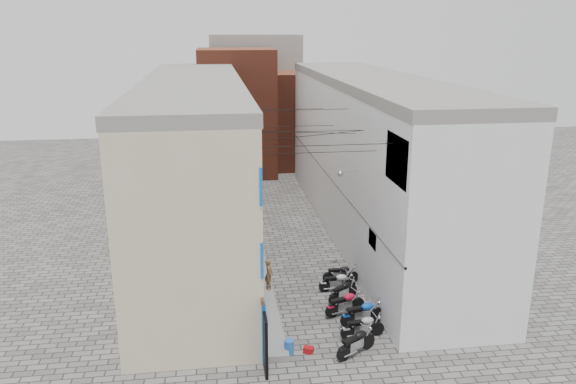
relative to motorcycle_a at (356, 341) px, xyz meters
name	(u,v)px	position (x,y,z in m)	size (l,w,h in m)	color
ground	(333,358)	(-0.89, -0.14, -0.54)	(90.00, 90.00, 0.00)	#53514E
plinth	(251,233)	(-2.94, 12.86, -0.42)	(0.90, 26.00, 0.25)	gray
building_left	(196,162)	(-5.87, 12.81, 3.96)	(5.10, 27.00, 9.00)	#C3B593
building_right	(372,156)	(4.11, 12.85, 3.96)	(5.94, 26.00, 9.00)	white
building_far_brick_left	(237,112)	(-2.89, 27.86, 4.46)	(6.00, 6.00, 10.00)	brown
building_far_brick_right	(294,119)	(2.11, 29.86, 3.46)	(5.00, 6.00, 8.00)	brown
building_far_concrete	(255,97)	(-0.89, 33.86, 4.96)	(8.00, 5.00, 11.00)	gray
far_shopfront	(265,165)	(-0.89, 25.06, 0.66)	(2.00, 0.30, 2.40)	black
overhead_wires	(301,129)	(-0.89, 7.50, 6.58)	(5.80, 13.02, 1.32)	black
motorcycle_a	(356,341)	(0.00, 0.00, 0.00)	(0.59, 1.87, 1.08)	black
motorcycle_b	(363,325)	(0.54, 1.11, -0.02)	(0.57, 1.80, 1.04)	#98979C
motorcycle_c	(363,312)	(0.80, 2.10, 0.02)	(0.61, 1.93, 1.12)	#0B41AC
motorcycle_d	(345,302)	(0.30, 3.02, 0.01)	(0.60, 1.89, 1.10)	#A20B27
motorcycle_e	(343,290)	(0.51, 4.24, -0.05)	(0.54, 1.71, 0.99)	black
motorcycle_f	(337,281)	(0.45, 5.16, -0.04)	(0.54, 1.71, 0.99)	silver
motorcycle_g	(341,273)	(0.80, 6.01, -0.04)	(0.54, 1.72, 0.99)	black
person_a	(269,274)	(-2.67, 5.35, 0.43)	(0.52, 0.34, 1.44)	brown
person_b	(254,261)	(-3.24, 6.44, 0.61)	(0.88, 0.68, 1.80)	#2C3143
water_jug_near	(289,348)	(-2.44, 0.36, -0.31)	(0.29, 0.29, 0.45)	blue
water_jug_far	(289,347)	(-2.44, 0.36, -0.26)	(0.36, 0.36, 0.57)	#235BB2
red_crate	(309,350)	(-1.71, 0.36, -0.43)	(0.36, 0.27, 0.22)	#9D0B0F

